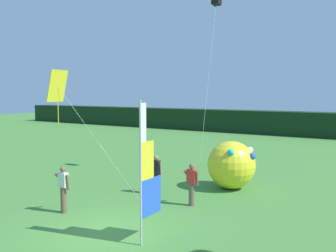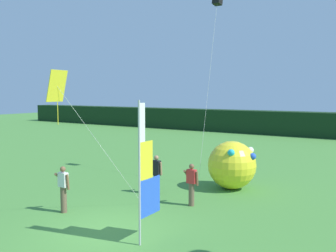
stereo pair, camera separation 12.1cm
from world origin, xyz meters
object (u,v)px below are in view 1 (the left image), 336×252
person_near_banner (156,173)px  kite_black_box_0 (217,0)px  banner_flag (147,175)px  inflatable_balloon (231,165)px  person_far_left (63,188)px  kite_yellow_diamond_2 (61,91)px  person_mid_field (192,183)px

person_near_banner → kite_black_box_0: (0.62, 4.51, 8.03)m
banner_flag → inflatable_balloon: (-0.24, 6.85, -0.89)m
person_far_left → kite_black_box_0: kite_black_box_0 is taller
person_near_banner → kite_yellow_diamond_2: 5.89m
person_far_left → kite_yellow_diamond_2: bearing=-41.6°
person_mid_field → person_far_left: 4.72m
kite_black_box_0 → person_mid_field: bearing=-74.4°
person_far_left → inflatable_balloon: 7.40m
banner_flag → kite_black_box_0: size_ratio=0.44×
person_near_banner → inflatable_balloon: bearing=47.2°
person_mid_field → kite_black_box_0: size_ratio=0.17×
person_near_banner → kite_black_box_0: kite_black_box_0 is taller
kite_yellow_diamond_2 → person_near_banner: bearing=85.5°
person_near_banner → person_far_left: size_ratio=0.99×
person_near_banner → inflatable_balloon: 3.48m
inflatable_balloon → kite_yellow_diamond_2: (-2.73, -7.29, 3.27)m
banner_flag → person_near_banner: (-2.60, 4.30, -1.08)m
banner_flag → kite_yellow_diamond_2: kite_yellow_diamond_2 is taller
kite_black_box_0 → person_near_banner: bearing=-97.8°
person_near_banner → person_far_left: (-1.44, -3.80, 0.01)m
person_near_banner → kite_black_box_0: 9.23m
person_near_banner → person_far_left: bearing=-110.7°
person_far_left → kite_black_box_0: (2.06, 8.31, 8.02)m
kite_yellow_diamond_2 → person_mid_field: bearing=59.6°
person_mid_field → kite_yellow_diamond_2: (-2.42, -4.13, 3.49)m
kite_black_box_0 → banner_flag: bearing=-77.4°
person_mid_field → kite_black_box_0: (-1.43, 5.13, 8.06)m
banner_flag → kite_yellow_diamond_2: 3.84m
banner_flag → person_far_left: (-4.04, 0.50, -1.07)m
banner_flag → kite_black_box_0: bearing=102.6°
banner_flag → person_mid_field: banner_flag is taller
banner_flag → person_mid_field: size_ratio=2.53×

